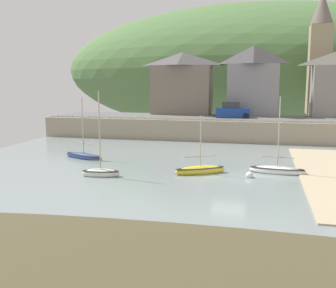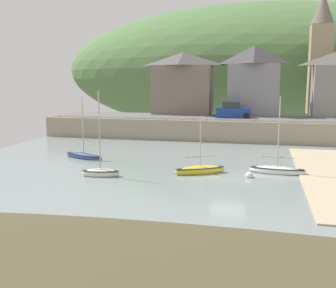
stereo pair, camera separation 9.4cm
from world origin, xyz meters
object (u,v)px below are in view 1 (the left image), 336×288
waterfront_building_centre (253,80)px  sailboat_far_left (200,170)px  church_with_spire (320,53)px  mooring_buoy (249,175)px  sailboat_blue_trim (101,172)px  sailboat_nearest_shore (84,156)px  waterfront_building_left (183,83)px  fishing_boat_green (277,170)px  parked_car_near_slipway (232,111)px

waterfront_building_centre → sailboat_far_left: bearing=-97.2°
church_with_spire → mooring_buoy: church_with_spire is taller
sailboat_blue_trim → sailboat_nearest_shore: 7.18m
waterfront_building_left → sailboat_blue_trim: size_ratio=1.30×
waterfront_building_centre → sailboat_blue_trim: (-10.11, -27.28, -6.72)m
fishing_boat_green → sailboat_nearest_shore: size_ratio=1.06×
fishing_boat_green → mooring_buoy: fishing_boat_green is taller
parked_car_near_slipway → mooring_buoy: bearing=-88.1°
waterfront_building_left → church_with_spire: 18.83m
fishing_boat_green → sailboat_nearest_shore: (-16.75, 1.99, -0.02)m
sailboat_nearest_shore → fishing_boat_green: bearing=14.9°
waterfront_building_centre → parked_car_near_slipway: size_ratio=2.12×
sailboat_nearest_shore → sailboat_far_left: size_ratio=1.23×
waterfront_building_centre → waterfront_building_left: bearing=-180.0°
fishing_boat_green → parked_car_near_slipway: bearing=109.5°
church_with_spire → sailboat_blue_trim: church_with_spire is taller
sailboat_nearest_shore → sailboat_far_left: bearing=4.7°
sailboat_blue_trim → sailboat_far_left: 7.42m
waterfront_building_left → waterfront_building_centre: bearing=0.0°
waterfront_building_left → fishing_boat_green: (11.96, -23.38, -6.35)m
sailboat_far_left → sailboat_blue_trim: bearing=170.3°
sailboat_blue_trim → mooring_buoy: 10.84m
waterfront_building_centre → church_with_spire: (8.53, 4.00, 3.58)m
parked_car_near_slipway → fishing_boat_green: bearing=-81.6°
waterfront_building_left → sailboat_nearest_shore: size_ratio=1.48×
waterfront_building_centre → mooring_buoy: waterfront_building_centre is taller
waterfront_building_centre → sailboat_nearest_shore: size_ratio=1.61×
church_with_spire → fishing_boat_green: church_with_spire is taller
sailboat_nearest_shore → church_with_spire: bearing=69.8°
fishing_boat_green → parked_car_near_slipway: (-4.85, 18.88, 2.94)m
church_with_spire → fishing_boat_green: (-6.00, -27.38, -10.33)m
sailboat_far_left → mooring_buoy: size_ratio=8.60×
waterfront_building_left → mooring_buoy: bearing=-68.4°
waterfront_building_left → parked_car_near_slipway: 9.08m
waterfront_building_centre → sailboat_blue_trim: 29.86m
church_with_spire → sailboat_nearest_shore: church_with_spire is taller
waterfront_building_left → church_with_spire: size_ratio=0.52×
waterfront_building_left → sailboat_nearest_shore: waterfront_building_left is taller
sailboat_nearest_shore → waterfront_building_centre: bearing=78.1°
parked_car_near_slipway → mooring_buoy: size_ratio=8.03×
church_with_spire → sailboat_far_left: 32.72m
sailboat_far_left → mooring_buoy: 3.67m
waterfront_building_centre → fishing_boat_green: 24.46m
church_with_spire → sailboat_far_left: (-11.66, -28.77, -10.32)m
sailboat_far_left → fishing_boat_green: bearing=-15.7°
waterfront_building_centre → sailboat_nearest_shore: 26.56m
waterfront_building_centre → mooring_buoy: size_ratio=17.02×
sailboat_blue_trim → fishing_boat_green: bearing=9.3°
church_with_spire → fishing_boat_green: size_ratio=2.68×
parked_car_near_slipway → waterfront_building_centre: bearing=56.7°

